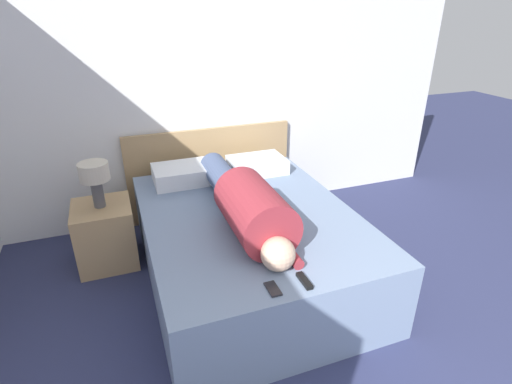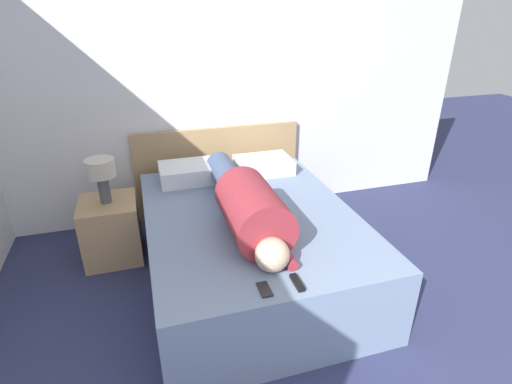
{
  "view_description": "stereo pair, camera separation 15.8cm",
  "coord_description": "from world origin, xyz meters",
  "px_view_note": "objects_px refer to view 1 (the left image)",
  "views": [
    {
      "loc": [
        -0.94,
        0.15,
        2.05
      ],
      "look_at": [
        -0.04,
        2.56,
        0.83
      ],
      "focal_mm": 28.0,
      "sensor_mm": 36.0,
      "label": 1
    },
    {
      "loc": [
        -0.79,
        0.1,
        2.05
      ],
      "look_at": [
        -0.04,
        2.56,
        0.83
      ],
      "focal_mm": 28.0,
      "sensor_mm": 36.0,
      "label": 2
    }
  ],
  "objects_px": {
    "person_lying": "(247,204)",
    "pillow_second": "(257,165)",
    "tv_remote": "(304,281)",
    "table_lamp": "(95,176)",
    "cell_phone": "(273,289)",
    "nightstand": "(106,234)",
    "pillow_near_headboard": "(184,174)",
    "bed": "(249,245)"
  },
  "relations": [
    {
      "from": "bed",
      "to": "nightstand",
      "type": "bearing_deg",
      "value": 150.24
    },
    {
      "from": "person_lying",
      "to": "pillow_second",
      "type": "xyz_separation_m",
      "value": [
        0.43,
        0.93,
        -0.1
      ]
    },
    {
      "from": "table_lamp",
      "to": "tv_remote",
      "type": "height_order",
      "value": "table_lamp"
    },
    {
      "from": "table_lamp",
      "to": "person_lying",
      "type": "bearing_deg",
      "value": -37.5
    },
    {
      "from": "person_lying",
      "to": "pillow_second",
      "type": "distance_m",
      "value": 1.03
    },
    {
      "from": "table_lamp",
      "to": "tv_remote",
      "type": "distance_m",
      "value": 1.89
    },
    {
      "from": "tv_remote",
      "to": "table_lamp",
      "type": "bearing_deg",
      "value": 125.82
    },
    {
      "from": "bed",
      "to": "tv_remote",
      "type": "bearing_deg",
      "value": -88.73
    },
    {
      "from": "table_lamp",
      "to": "pillow_second",
      "type": "bearing_deg",
      "value": 6.13
    },
    {
      "from": "bed",
      "to": "person_lying",
      "type": "xyz_separation_m",
      "value": [
        -0.07,
        -0.16,
        0.46
      ]
    },
    {
      "from": "person_lying",
      "to": "tv_remote",
      "type": "height_order",
      "value": "person_lying"
    },
    {
      "from": "tv_remote",
      "to": "cell_phone",
      "type": "xyz_separation_m",
      "value": [
        -0.2,
        0.0,
        -0.01
      ]
    },
    {
      "from": "bed",
      "to": "person_lying",
      "type": "bearing_deg",
      "value": -114.59
    },
    {
      "from": "table_lamp",
      "to": "tv_remote",
      "type": "relative_size",
      "value": 2.54
    },
    {
      "from": "nightstand",
      "to": "pillow_second",
      "type": "height_order",
      "value": "pillow_second"
    },
    {
      "from": "table_lamp",
      "to": "pillow_near_headboard",
      "type": "relative_size",
      "value": 0.7
    },
    {
      "from": "tv_remote",
      "to": "person_lying",
      "type": "bearing_deg",
      "value": 96.96
    },
    {
      "from": "nightstand",
      "to": "person_lying",
      "type": "xyz_separation_m",
      "value": [
        1.01,
        -0.77,
        0.48
      ]
    },
    {
      "from": "bed",
      "to": "person_lying",
      "type": "relative_size",
      "value": 1.25
    },
    {
      "from": "bed",
      "to": "pillow_second",
      "type": "xyz_separation_m",
      "value": [
        0.35,
        0.77,
        0.36
      ]
    },
    {
      "from": "table_lamp",
      "to": "tv_remote",
      "type": "xyz_separation_m",
      "value": [
        1.1,
        -1.53,
        -0.21
      ]
    },
    {
      "from": "bed",
      "to": "pillow_second",
      "type": "height_order",
      "value": "pillow_second"
    },
    {
      "from": "person_lying",
      "to": "table_lamp",
      "type": "bearing_deg",
      "value": 142.5
    },
    {
      "from": "bed",
      "to": "pillow_second",
      "type": "relative_size",
      "value": 3.99
    },
    {
      "from": "table_lamp",
      "to": "pillow_near_headboard",
      "type": "height_order",
      "value": "table_lamp"
    },
    {
      "from": "pillow_near_headboard",
      "to": "tv_remote",
      "type": "xyz_separation_m",
      "value": [
        0.36,
        -1.68,
        -0.06
      ]
    },
    {
      "from": "tv_remote",
      "to": "cell_phone",
      "type": "distance_m",
      "value": 0.2
    },
    {
      "from": "tv_remote",
      "to": "cell_phone",
      "type": "bearing_deg",
      "value": 179.35
    },
    {
      "from": "table_lamp",
      "to": "person_lying",
      "type": "relative_size",
      "value": 0.23
    },
    {
      "from": "pillow_near_headboard",
      "to": "nightstand",
      "type": "bearing_deg",
      "value": -168.18
    },
    {
      "from": "person_lying",
      "to": "cell_phone",
      "type": "bearing_deg",
      "value": -97.94
    },
    {
      "from": "bed",
      "to": "cell_phone",
      "type": "height_order",
      "value": "cell_phone"
    },
    {
      "from": "nightstand",
      "to": "tv_remote",
      "type": "relative_size",
      "value": 3.6
    },
    {
      "from": "pillow_near_headboard",
      "to": "cell_phone",
      "type": "height_order",
      "value": "pillow_near_headboard"
    },
    {
      "from": "person_lying",
      "to": "nightstand",
      "type": "bearing_deg",
      "value": 142.5
    },
    {
      "from": "pillow_near_headboard",
      "to": "tv_remote",
      "type": "relative_size",
      "value": 3.64
    },
    {
      "from": "pillow_near_headboard",
      "to": "pillow_second",
      "type": "bearing_deg",
      "value": 0.0
    },
    {
      "from": "table_lamp",
      "to": "person_lying",
      "type": "height_order",
      "value": "person_lying"
    },
    {
      "from": "bed",
      "to": "tv_remote",
      "type": "height_order",
      "value": "tv_remote"
    },
    {
      "from": "pillow_second",
      "to": "table_lamp",
      "type": "bearing_deg",
      "value": -173.87
    },
    {
      "from": "cell_phone",
      "to": "table_lamp",
      "type": "bearing_deg",
      "value": 120.71
    },
    {
      "from": "table_lamp",
      "to": "nightstand",
      "type": "bearing_deg",
      "value": 0.0
    }
  ]
}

